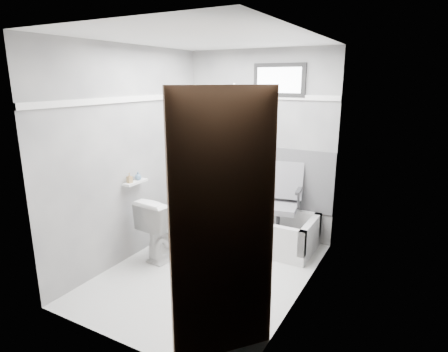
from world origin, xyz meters
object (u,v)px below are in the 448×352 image
Objects in this scene: toilet at (169,226)px; door at (236,255)px; soap_bottle_a at (130,178)px; soap_bottle_b at (138,176)px; bathtub at (255,227)px; office_chair at (279,202)px.

toilet is 0.37× the size of door.
toilet is 0.73m from soap_bottle_a.
soap_bottle_b is (-1.92, 1.30, -0.04)m from door.
door is 20.54× the size of soap_bottle_b.
toilet is 0.69m from soap_bottle_b.
door reaches higher than toilet.
bathtub is 2.03× the size of toilet.
office_chair is 1.79m from soap_bottle_a.
office_chair is 9.48× the size of soap_bottle_b.
bathtub is at bearing 111.13° from door.
office_chair reaches higher than bathtub.
door is 16.97× the size of soap_bottle_a.
office_chair reaches higher than soap_bottle_a.
soap_bottle_a is at bearing 44.44° from toilet.
door reaches higher than soap_bottle_a.
toilet is at bearing 20.01° from soap_bottle_b.
door reaches higher than soap_bottle_b.
bathtub is 2.50m from door.
soap_bottle_b reaches higher than toilet.
bathtub is at bearing 40.60° from soap_bottle_b.
soap_bottle_b is at bearing -153.91° from office_chair.
door is at bearing 144.27° from toilet.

